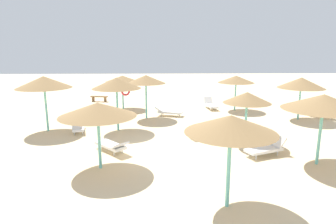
% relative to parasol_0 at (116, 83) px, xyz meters
% --- Properties ---
extents(ground_plane, '(80.00, 80.00, 0.00)m').
position_rel_parasol_0_xyz_m(ground_plane, '(2.87, -3.64, -2.73)').
color(ground_plane, beige).
extents(parasol_0, '(2.76, 2.76, 3.06)m').
position_rel_parasol_0_xyz_m(parasol_0, '(0.00, 0.00, 0.00)').
color(parasol_0, '#6BC6BC').
rests_on(parasol_0, ground).
extents(parasol_1, '(2.98, 2.98, 2.80)m').
position_rel_parasol_0_xyz_m(parasol_1, '(11.61, 2.25, -0.29)').
color(parasol_1, '#6BC6BC').
rests_on(parasol_1, ground).
extents(parasol_2, '(2.32, 2.32, 2.60)m').
position_rel_parasol_0_xyz_m(parasol_2, '(6.65, -2.59, -0.41)').
color(parasol_2, '#6BC6BC').
rests_on(parasol_2, ground).
extents(parasol_3, '(2.61, 2.61, 2.91)m').
position_rel_parasol_0_xyz_m(parasol_3, '(1.51, 2.89, -0.11)').
color(parasol_3, '#6BC6BC').
rests_on(parasol_3, ground).
extents(parasol_4, '(2.98, 2.98, 2.66)m').
position_rel_parasol_0_xyz_m(parasol_4, '(0.05, -5.43, -0.35)').
color(parasol_4, '#6BC6BC').
rests_on(parasol_4, ground).
extents(parasol_5, '(3.20, 3.20, 2.91)m').
position_rel_parasol_0_xyz_m(parasol_5, '(8.88, -5.26, -0.13)').
color(parasol_5, '#6BC6BC').
rests_on(parasol_5, ground).
extents(parasol_6, '(2.72, 2.72, 2.63)m').
position_rel_parasol_0_xyz_m(parasol_6, '(8.13, 5.27, -0.38)').
color(parasol_6, '#6BC6BC').
rests_on(parasol_6, ground).
extents(parasol_7, '(3.04, 3.04, 3.15)m').
position_rel_parasol_0_xyz_m(parasol_7, '(-4.01, -0.03, 0.07)').
color(parasol_7, '#6BC6BC').
rests_on(parasol_7, ground).
extents(parasol_8, '(2.58, 2.58, 2.58)m').
position_rel_parasol_0_xyz_m(parasol_8, '(-0.44, 6.07, -0.42)').
color(parasol_8, '#6BC6BC').
rests_on(parasol_8, ground).
extents(parasol_9, '(2.67, 2.67, 2.83)m').
position_rel_parasol_0_xyz_m(parasol_9, '(4.45, -8.41, -0.17)').
color(parasol_9, '#6BC6BC').
rests_on(parasol_9, ground).
extents(lounger_0, '(1.12, 1.97, 0.76)m').
position_rel_parasol_0_xyz_m(lounger_0, '(-2.26, -0.17, -2.41)').
color(lounger_0, white).
rests_on(lounger_0, ground).
extents(lounger_1, '(1.70, 1.86, 0.73)m').
position_rel_parasol_0_xyz_m(lounger_1, '(13.54, 2.51, -2.42)').
color(lounger_1, white).
rests_on(lounger_1, ground).
extents(lounger_2, '(2.00, 1.36, 0.65)m').
position_rel_parasol_0_xyz_m(lounger_2, '(4.91, -1.53, -2.42)').
color(lounger_2, white).
rests_on(lounger_2, ground).
extents(lounger_3, '(2.01, 1.17, 0.65)m').
position_rel_parasol_0_xyz_m(lounger_3, '(3.02, 3.49, -2.42)').
color(lounger_3, white).
rests_on(lounger_3, ground).
extents(lounger_4, '(1.78, 1.82, 0.64)m').
position_rel_parasol_0_xyz_m(lounger_4, '(0.22, -3.58, -2.42)').
color(lounger_4, white).
rests_on(lounger_4, ground).
extents(lounger_5, '(1.96, 1.29, 0.79)m').
position_rel_parasol_0_xyz_m(lounger_5, '(7.14, -4.22, -2.41)').
color(lounger_5, white).
rests_on(lounger_5, ground).
extents(lounger_6, '(0.91, 1.92, 0.81)m').
position_rel_parasol_0_xyz_m(lounger_6, '(6.37, 5.85, -2.41)').
color(lounger_6, white).
rests_on(lounger_6, ground).
extents(bench_0, '(0.68, 1.55, 0.49)m').
position_rel_parasol_0_xyz_m(bench_0, '(10.17, 7.94, -2.39)').
color(bench_0, brown).
rests_on(bench_0, ground).
extents(bench_1, '(1.54, 0.63, 0.49)m').
position_rel_parasol_0_xyz_m(bench_1, '(-2.93, 9.14, -2.39)').
color(bench_1, brown).
rests_on(bench_1, ground).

